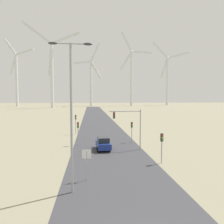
{
  "coord_description": "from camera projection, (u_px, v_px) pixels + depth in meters",
  "views": [
    {
      "loc": [
        -2.49,
        -9.47,
        7.43
      ],
      "look_at": [
        0.0,
        15.07,
        5.79
      ],
      "focal_mm": 35.0,
      "sensor_mm": 36.0,
      "label": 1
    }
  ],
  "objects": [
    {
      "name": "wind_turbine_far_right",
      "position": [
        167.0,
        76.0,
        206.8
      ],
      "size": [
        32.86,
        8.23,
        59.78
      ],
      "color": "silver",
      "rests_on": "ground"
    },
    {
      "name": "traffic_light_mast_overhead",
      "position": [
        129.0,
        121.0,
        30.78
      ],
      "size": [
        4.51,
        0.35,
        5.75
      ],
      "color": "#93999E",
      "rests_on": "ground"
    },
    {
      "name": "wind_turbine_right",
      "position": [
        131.0,
        73.0,
        197.29
      ],
      "size": [
        29.61,
        2.6,
        65.73
      ],
      "color": "silver",
      "rests_on": "ground"
    },
    {
      "name": "traffic_light_post_near_left",
      "position": [
        78.0,
        128.0,
        33.84
      ],
      "size": [
        0.28,
        0.34,
        3.63
      ],
      "color": "#93999E",
      "rests_on": "ground"
    },
    {
      "name": "car_approaching",
      "position": [
        103.0,
        143.0,
        30.99
      ],
      "size": [
        2.08,
        4.22,
        1.83
      ],
      "color": "navy",
      "rests_on": "ground"
    },
    {
      "name": "streetlamp",
      "position": [
        71.0,
        102.0,
        16.63
      ],
      "size": [
        3.3,
        0.32,
        11.56
      ],
      "color": "#93999E",
      "rests_on": "ground"
    },
    {
      "name": "stop_sign_near",
      "position": [
        87.0,
        159.0,
        19.43
      ],
      "size": [
        0.81,
        0.07,
        2.81
      ],
      "color": "#93999E",
      "rests_on": "ground"
    },
    {
      "name": "traffic_light_post_mid_right",
      "position": [
        132.0,
        128.0,
        35.86
      ],
      "size": [
        0.28,
        0.34,
        3.4
      ],
      "color": "#93999E",
      "rests_on": "ground"
    },
    {
      "name": "wind_turbine_center",
      "position": [
        91.0,
        78.0,
        190.54
      ],
      "size": [
        24.58,
        12.85,
        54.44
      ],
      "color": "silver",
      "rests_on": "ground"
    },
    {
      "name": "wind_turbine_far_left",
      "position": [
        16.0,
        75.0,
        181.62
      ],
      "size": [
        27.08,
        11.74,
        56.88
      ],
      "color": "silver",
      "rests_on": "ground"
    },
    {
      "name": "traffic_light_post_mid_left",
      "position": [
        76.0,
        120.0,
        43.98
      ],
      "size": [
        0.28,
        0.33,
        3.93
      ],
      "color": "#93999E",
      "rests_on": "ground"
    },
    {
      "name": "road_surface",
      "position": [
        99.0,
        126.0,
        57.79
      ],
      "size": [
        10.0,
        240.0,
        0.01
      ],
      "color": "#38383D",
      "rests_on": "ground"
    },
    {
      "name": "traffic_light_post_near_right",
      "position": [
        162.0,
        141.0,
        24.49
      ],
      "size": [
        0.28,
        0.33,
        3.4
      ],
      "color": "#93999E",
      "rests_on": "ground"
    },
    {
      "name": "wind_turbine_left",
      "position": [
        52.0,
        68.0,
        155.16
      ],
      "size": [
        38.28,
        12.76,
        58.85
      ],
      "color": "silver",
      "rests_on": "ground"
    }
  ]
}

